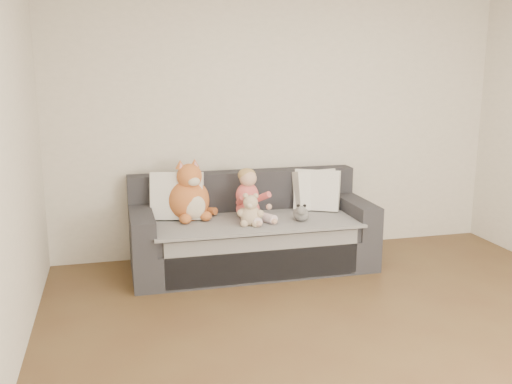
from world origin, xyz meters
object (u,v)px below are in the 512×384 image
at_px(toddler, 249,198).
at_px(sippy_cup, 256,218).
at_px(plush_cat, 190,197).
at_px(sofa, 251,234).
at_px(teddy_bear, 251,212).

bearing_deg(toddler, sippy_cup, -106.03).
relative_size(toddler, plush_cat, 0.83).
xyz_separation_m(sofa, sippy_cup, (-0.02, -0.27, 0.23)).
bearing_deg(sofa, plush_cat, 173.38).
distance_m(sofa, toddler, 0.36).
bearing_deg(plush_cat, toddler, -27.10).
bearing_deg(toddler, teddy_bear, -117.50).
bearing_deg(plush_cat, teddy_bear, -50.47).
xyz_separation_m(sofa, plush_cat, (-0.56, 0.06, 0.37)).
xyz_separation_m(toddler, plush_cat, (-0.53, 0.11, 0.01)).
relative_size(sofa, plush_cat, 3.81).
xyz_separation_m(toddler, sippy_cup, (0.00, -0.22, -0.13)).
distance_m(sofa, teddy_bear, 0.40).
xyz_separation_m(teddy_bear, sippy_cup, (0.05, 0.01, -0.05)).
bearing_deg(sippy_cup, teddy_bear, -168.93).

